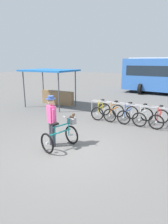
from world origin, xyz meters
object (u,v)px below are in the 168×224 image
Objects in this scene: featured_bicycle at (63,133)px; racked_bike_yellow at (101,111)px; racked_bike_orange at (114,112)px; racked_bike_white at (143,116)px; market_stall at (53,84)px; racked_bike_red at (159,118)px; racked_bike_blue at (128,114)px; person_with_featured_bike at (52,119)px.

racked_bike_yellow is at bearing 96.09° from featured_bicycle.
racked_bike_yellow is at bearing -179.23° from racked_bike_orange.
market_stall reaches higher than racked_bike_white.
market_stall is (-3.86, 1.05, 1.03)m from racked_bike_yellow.
featured_bicycle is (-2.39, -3.88, 0.12)m from racked_bike_red.
racked_bike_yellow is 1.40m from racked_bike_blue.
racked_bike_white is 0.37× the size of market_stall.
racked_bike_orange is 2.10m from racked_bike_red.
racked_bike_orange is 4.03m from person_with_featured_bike.
market_stall reaches higher than racked_bike_yellow.
racked_bike_white is (1.40, 0.02, 0.00)m from racked_bike_orange.
featured_bicycle is 0.73× the size of person_with_featured_bike.
person_with_featured_bike reaches higher than racked_bike_white.
racked_bike_white is (2.10, 0.03, -0.00)m from racked_bike_yellow.
racked_bike_red is 0.90× the size of featured_bicycle.
racked_bike_orange is 0.98× the size of racked_bike_blue.
person_with_featured_bike is at bearing -167.91° from featured_bicycle.
market_stall is at bearing 168.86° from racked_bike_blue.
racked_bike_blue is (0.70, 0.01, 0.00)m from racked_bike_orange.
racked_bike_yellow is 0.66× the size of person_with_featured_bike.
featured_bicycle is (0.41, -3.84, 0.12)m from racked_bike_yellow.
racked_bike_orange is at bearing 85.69° from featured_bicycle.
featured_bicycle is at bearing -48.92° from market_stall.
racked_bike_white is 0.92× the size of featured_bicycle.
featured_bicycle is 0.61m from person_with_featured_bike.
racked_bike_blue is 1.02× the size of racked_bike_red.
racked_bike_blue is 3.99m from featured_bicycle.
racked_bike_blue is at bearing 75.61° from featured_bicycle.
person_with_featured_bike reaches higher than racked_bike_blue.
racked_bike_yellow is 0.98× the size of racked_bike_blue.
market_stall is at bearing 171.32° from racked_bike_red.
racked_bike_white is 0.67× the size of person_with_featured_bike.
racked_bike_orange is at bearing -179.23° from racked_bike_white.
featured_bicycle is (-1.69, -3.87, 0.12)m from racked_bike_white.
racked_bike_orange is 0.70m from racked_bike_blue.
racked_bike_red is (1.40, 0.02, -0.00)m from racked_bike_blue.
featured_bicycle is (-0.99, -3.86, 0.12)m from racked_bike_blue.
racked_bike_orange is at bearing 80.28° from person_with_featured_bike.
racked_bike_red is (2.80, 0.04, -0.00)m from racked_bike_yellow.
racked_bike_orange is 0.97× the size of racked_bike_white.
racked_bike_orange is 0.36× the size of market_stall.
racked_bike_blue is 5.46m from market_stall.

